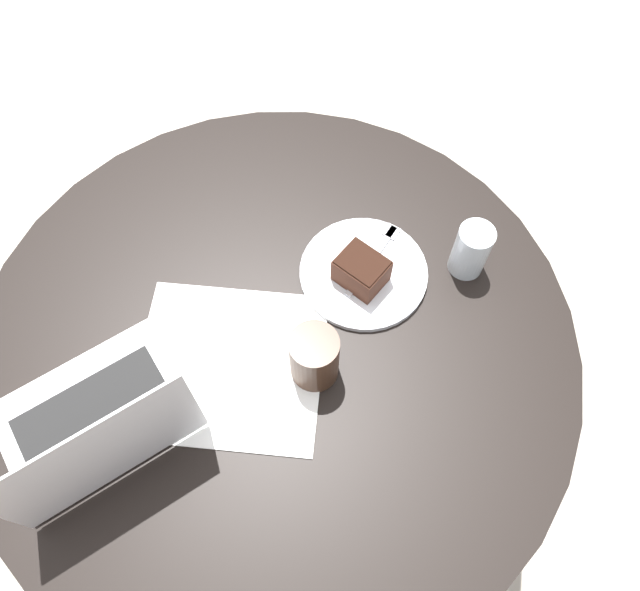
{
  "coord_description": "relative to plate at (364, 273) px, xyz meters",
  "views": [
    {
      "loc": [
        0.05,
        0.43,
        1.7
      ],
      "look_at": [
        -0.09,
        -0.04,
        0.75
      ],
      "focal_mm": 35.0,
      "sensor_mm": 36.0,
      "label": 1
    }
  ],
  "objects": [
    {
      "name": "dining_table",
      "position": [
        0.19,
        0.08,
        -0.13
      ],
      "size": [
        1.05,
        1.05,
        0.71
      ],
      "color": "black",
      "rests_on": "ground_plane"
    },
    {
      "name": "water_glass",
      "position": [
        -0.18,
        0.04,
        0.05
      ],
      "size": [
        0.06,
        0.06,
        0.11
      ],
      "color": "silver",
      "rests_on": "dining_table"
    },
    {
      "name": "paper_document",
      "position": [
        0.27,
        0.1,
        -0.0
      ],
      "size": [
        0.4,
        0.39,
        0.0
      ],
      "rotation": [
        0.0,
        0.0,
        -0.4
      ],
      "color": "white",
      "rests_on": "dining_table"
    },
    {
      "name": "fork",
      "position": [
        -0.04,
        -0.03,
        0.01
      ],
      "size": [
        0.14,
        0.13,
        0.0
      ],
      "rotation": [
        0.0,
        0.0,
        3.85
      ],
      "color": "silver",
      "rests_on": "plate"
    },
    {
      "name": "laptop",
      "position": [
        0.49,
        0.15,
        0.04
      ],
      "size": [
        0.34,
        0.29,
        0.23
      ],
      "rotation": [
        0.0,
        0.0,
        3.42
      ],
      "color": "silver",
      "rests_on": "dining_table"
    },
    {
      "name": "coffee_glass",
      "position": [
        0.14,
        0.15,
        0.05
      ],
      "size": [
        0.08,
        0.08,
        0.11
      ],
      "color": "#3D2619",
      "rests_on": "dining_table"
    },
    {
      "name": "plate",
      "position": [
        0.0,
        0.0,
        0.0
      ],
      "size": [
        0.23,
        0.23,
        0.01
      ],
      "color": "silver",
      "rests_on": "dining_table"
    },
    {
      "name": "cake_slice",
      "position": [
        0.01,
        0.01,
        0.04
      ],
      "size": [
        0.1,
        0.11,
        0.06
      ],
      "rotation": [
        0.0,
        0.0,
        2.16
      ],
      "color": "#472619",
      "rests_on": "plate"
    },
    {
      "name": "ground_plane",
      "position": [
        0.19,
        0.08,
        -0.71
      ],
      "size": [
        12.0,
        12.0,
        0.0
      ],
      "primitive_type": "plane",
      "color": "#B7AD9E"
    }
  ]
}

